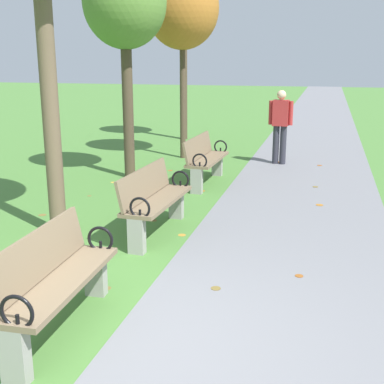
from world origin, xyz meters
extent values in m
plane|color=#4C7F38|center=(0.00, 0.00, 0.00)|extent=(80.00, 80.00, 0.00)
cube|color=slate|center=(1.32, 18.00, 0.01)|extent=(2.63, 44.00, 0.02)
cube|color=#7A664C|center=(-0.45, 0.08, 0.47)|extent=(0.50, 1.62, 0.05)
cube|color=#7A664C|center=(-0.64, 0.08, 0.70)|extent=(0.18, 1.60, 0.40)
cube|color=#99968E|center=(-0.42, -0.66, 0.23)|extent=(0.20, 0.13, 0.45)
cube|color=#99968E|center=(-0.48, 0.82, 0.23)|extent=(0.20, 0.13, 0.45)
torus|color=black|center=(-0.36, -0.67, 0.59)|extent=(0.27, 0.04, 0.27)
cylinder|color=black|center=(-0.36, -0.67, 0.51)|extent=(0.03, 0.03, 0.12)
torus|color=black|center=(-0.42, 0.84, 0.59)|extent=(0.27, 0.04, 0.27)
cylinder|color=black|center=(-0.42, 0.84, 0.51)|extent=(0.03, 0.03, 0.12)
cube|color=#7A664C|center=(-0.45, 2.72, 0.47)|extent=(0.51, 1.62, 0.05)
cube|color=#7A664C|center=(-0.64, 2.73, 0.70)|extent=(0.19, 1.60, 0.40)
cube|color=#99968E|center=(-0.48, 1.98, 0.23)|extent=(0.20, 0.13, 0.45)
cube|color=#99968E|center=(-0.42, 3.46, 0.23)|extent=(0.20, 0.13, 0.45)
torus|color=black|center=(-0.42, 1.96, 0.59)|extent=(0.27, 0.04, 0.27)
cylinder|color=black|center=(-0.42, 1.96, 0.51)|extent=(0.03, 0.03, 0.12)
torus|color=black|center=(-0.36, 3.48, 0.59)|extent=(0.27, 0.04, 0.27)
cylinder|color=black|center=(-0.36, 3.48, 0.51)|extent=(0.03, 0.03, 0.12)
cube|color=#7A664C|center=(-0.45, 5.65, 0.47)|extent=(0.50, 1.61, 0.05)
cube|color=#7A664C|center=(-0.64, 5.66, 0.70)|extent=(0.18, 1.60, 0.40)
cube|color=#99968E|center=(-0.48, 4.91, 0.23)|extent=(0.20, 0.13, 0.45)
cube|color=#99968E|center=(-0.42, 6.39, 0.23)|extent=(0.20, 0.13, 0.45)
torus|color=black|center=(-0.42, 4.89, 0.59)|extent=(0.27, 0.04, 0.27)
cylinder|color=black|center=(-0.42, 4.89, 0.51)|extent=(0.03, 0.03, 0.12)
torus|color=black|center=(-0.36, 6.41, 0.59)|extent=(0.27, 0.04, 0.27)
cylinder|color=black|center=(-0.36, 6.41, 0.51)|extent=(0.03, 0.03, 0.12)
cylinder|color=brown|center=(-1.78, 2.41, 1.73)|extent=(0.22, 0.22, 3.47)
cylinder|color=#4C3D2D|center=(-2.09, 5.82, 1.39)|extent=(0.21, 0.21, 2.77)
ellipsoid|color=#5B8438|center=(-2.09, 5.82, 3.32)|extent=(1.56, 1.56, 1.71)
cylinder|color=#4C3D2D|center=(-1.61, 8.04, 1.41)|extent=(0.13, 0.13, 2.81)
ellipsoid|color=#B26B28|center=(-1.61, 8.04, 3.39)|extent=(1.65, 1.65, 1.81)
cylinder|color=#4C3D2D|center=(-2.37, 10.83, 1.59)|extent=(0.20, 0.20, 3.19)
ellipsoid|color=#5B8438|center=(-2.37, 10.83, 3.74)|extent=(1.57, 1.57, 1.73)
cylinder|color=#2D2D38|center=(0.76, 7.81, 0.45)|extent=(0.14, 0.14, 0.85)
cylinder|color=#2D2D38|center=(0.60, 7.82, 0.45)|extent=(0.14, 0.14, 0.85)
cube|color=#B22D2D|center=(0.68, 7.82, 1.15)|extent=(0.35, 0.24, 0.56)
sphere|color=beige|center=(0.68, 7.82, 1.54)|extent=(0.20, 0.20, 0.20)
cylinder|color=#B22D2D|center=(0.90, 7.81, 1.15)|extent=(0.09, 0.09, 0.52)
cylinder|color=#B22D2D|center=(0.46, 7.83, 1.15)|extent=(0.09, 0.09, 0.52)
cylinder|color=#AD6B23|center=(-0.57, -0.53, 0.00)|extent=(0.12, 0.12, 0.00)
cylinder|color=#AD6B23|center=(-1.99, 2.36, 0.00)|extent=(0.09, 0.09, 0.00)
cylinder|color=brown|center=(0.67, 1.22, 0.02)|extent=(0.14, 0.14, 0.00)
cylinder|color=#BC842D|center=(-1.00, 8.14, 0.00)|extent=(0.14, 0.14, 0.00)
cylinder|color=#AD6B23|center=(-0.43, 5.11, 0.00)|extent=(0.16, 0.16, 0.00)
cylinder|color=brown|center=(-2.44, 3.08, 0.00)|extent=(0.16, 0.16, 0.00)
cylinder|color=gold|center=(-2.23, 5.30, 0.00)|extent=(0.14, 0.14, 0.00)
cylinder|color=brown|center=(-0.44, 0.98, 0.00)|extent=(0.12, 0.12, 0.00)
cylinder|color=#93511E|center=(0.66, 7.98, 0.02)|extent=(0.15, 0.15, 0.00)
cylinder|color=#93511E|center=(1.48, 1.76, 0.02)|extent=(0.10, 0.10, 0.00)
cylinder|color=brown|center=(-0.72, 3.26, 0.00)|extent=(0.15, 0.15, 0.00)
cylinder|color=#AD6B23|center=(1.64, 4.64, 0.02)|extent=(0.15, 0.15, 0.00)
cylinder|color=#BC842D|center=(-0.89, 0.15, 0.00)|extent=(0.11, 0.11, 0.00)
cylinder|color=#93511E|center=(1.58, 7.83, 0.02)|extent=(0.15, 0.15, 0.00)
cylinder|color=brown|center=(1.54, 5.85, 0.02)|extent=(0.14, 0.14, 0.00)
cylinder|color=#BC842D|center=(-0.13, 2.75, 0.00)|extent=(0.12, 0.12, 0.00)
cylinder|color=brown|center=(-2.24, 4.28, 0.00)|extent=(0.08, 0.08, 0.00)
cylinder|color=#93511E|center=(-1.48, 6.60, 0.00)|extent=(0.14, 0.14, 0.00)
camera|label=1|loc=(1.66, -3.50, 2.33)|focal=47.65mm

